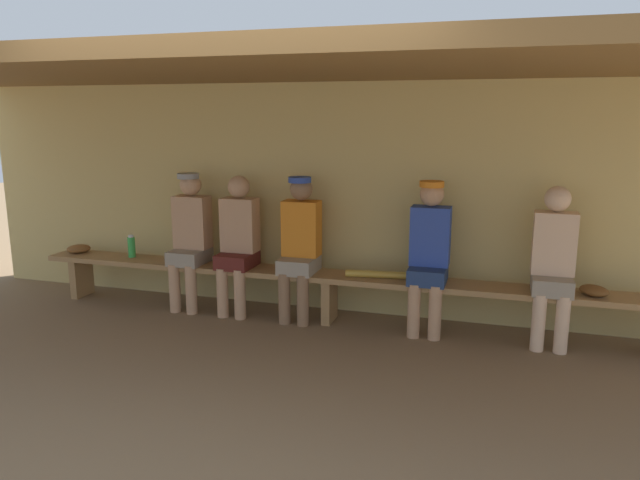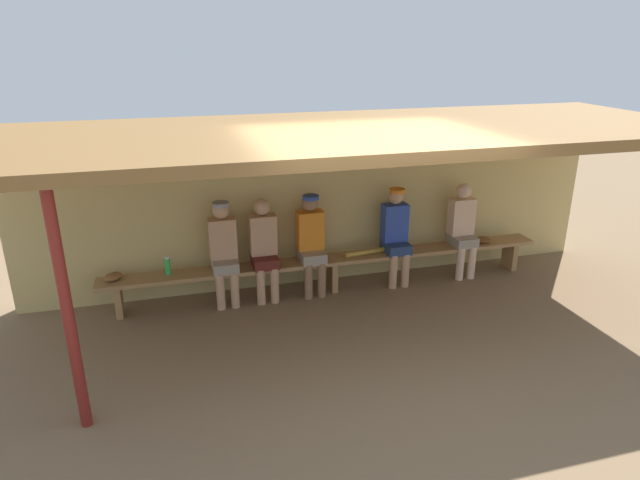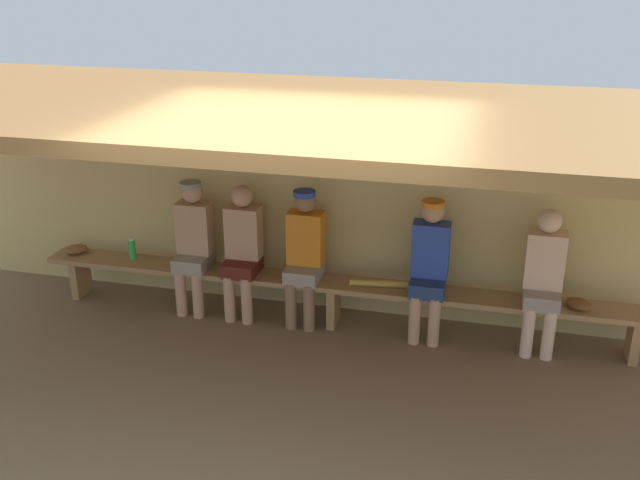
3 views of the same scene
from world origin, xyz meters
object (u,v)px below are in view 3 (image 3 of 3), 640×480
object	(u,v)px
player_in_red	(429,263)
player_middle	(543,276)
water_bottle_blue	(132,249)
baseball_glove_dark_brown	(76,249)
bench	(334,288)
baseball_bat	(391,284)
player_near_post	(242,247)
player_with_sunglasses	(193,240)
baseball_glove_tan	(579,304)
player_in_blue	(304,251)

from	to	relation	value
player_in_red	player_middle	bearing A→B (deg)	-0.03
water_bottle_blue	baseball_glove_dark_brown	xyz separation A→B (m)	(-0.65, -0.01, -0.07)
bench	baseball_bat	distance (m)	0.56
player_near_post	baseball_glove_dark_brown	xyz separation A→B (m)	(-1.86, 0.03, -0.22)
bench	baseball_bat	world-z (taller)	baseball_bat
player_with_sunglasses	player_middle	distance (m)	3.35
baseball_glove_dark_brown	player_with_sunglasses	bearing A→B (deg)	135.51
player_in_red	player_middle	size ratio (longest dim) A/B	1.01
baseball_bat	bench	bearing A→B (deg)	172.44
baseball_bat	baseball_glove_dark_brown	bearing A→B (deg)	171.89
player_in_red	baseball_glove_tan	world-z (taller)	player_in_red
bench	player_near_post	xyz separation A→B (m)	(-0.92, 0.00, 0.34)
player_with_sunglasses	baseball_bat	bearing A→B (deg)	-0.10
bench	player_middle	distance (m)	1.95
baseball_glove_tan	player_near_post	bearing A→B (deg)	-144.43
bench	player_near_post	bearing A→B (deg)	179.81
player_near_post	baseball_bat	world-z (taller)	player_near_post
player_with_sunglasses	player_in_blue	size ratio (longest dim) A/B	1.00
bench	baseball_glove_tan	bearing A→B (deg)	-0.85
player_middle	baseball_bat	xyz separation A→B (m)	(-1.37, -0.00, -0.24)
bench	water_bottle_blue	xyz separation A→B (m)	(-2.13, 0.04, 0.18)
player_with_sunglasses	baseball_bat	world-z (taller)	player_with_sunglasses
bench	baseball_glove_dark_brown	xyz separation A→B (m)	(-2.78, 0.03, 0.12)
water_bottle_blue	player_near_post	bearing A→B (deg)	-1.63
player_middle	player_with_sunglasses	bearing A→B (deg)	179.99
player_in_red	baseball_glove_tan	bearing A→B (deg)	-1.57
player_in_blue	player_middle	size ratio (longest dim) A/B	1.01
player_in_blue	water_bottle_blue	xyz separation A→B (m)	(-1.84, 0.03, -0.18)
player_in_blue	baseball_glove_dark_brown	bearing A→B (deg)	179.34
water_bottle_blue	baseball_bat	world-z (taller)	water_bottle_blue
bench	water_bottle_blue	bearing A→B (deg)	178.99
player_in_blue	player_with_sunglasses	bearing A→B (deg)	180.00
player_with_sunglasses	player_in_blue	xyz separation A→B (m)	(1.14, 0.00, 0.00)
player_middle	baseball_glove_tan	size ratio (longest dim) A/B	5.56
baseball_glove_dark_brown	baseball_glove_tan	distance (m)	5.03
player_middle	baseball_glove_dark_brown	size ratio (longest dim) A/B	5.56
player_near_post	baseball_glove_tan	xyz separation A→B (m)	(3.16, -0.04, -0.22)
bench	player_in_red	bearing A→B (deg)	0.23
player_near_post	player_with_sunglasses	bearing A→B (deg)	179.95
baseball_glove_dark_brown	player_in_red	bearing A→B (deg)	136.28
player_middle	baseball_bat	size ratio (longest dim) A/B	1.71
water_bottle_blue	baseball_glove_tan	distance (m)	4.38
player_in_red	baseball_bat	size ratio (longest dim) A/B	1.73
player_in_red	player_near_post	xyz separation A→B (m)	(-1.82, -0.00, -0.02)
bench	water_bottle_blue	world-z (taller)	water_bottle_blue
player_with_sunglasses	baseball_glove_dark_brown	size ratio (longest dim) A/B	5.60
water_bottle_blue	bench	bearing A→B (deg)	-1.01
player_in_blue	player_middle	world-z (taller)	player_in_blue
player_with_sunglasses	player_middle	world-z (taller)	player_with_sunglasses
bench	player_in_blue	distance (m)	0.46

